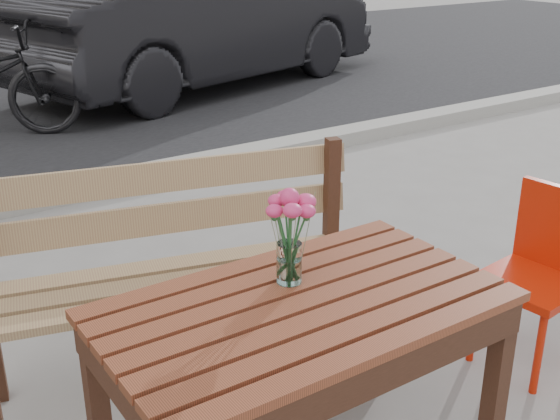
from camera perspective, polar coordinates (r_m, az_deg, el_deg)
name	(u,v)px	position (r m, az deg, el deg)	size (l,w,h in m)	color
main_table	(303,336)	(2.15, 1.88, -10.22)	(1.20, 0.71, 0.74)	#5A2C17
main_bench	(173,249)	(2.80, -8.71, -3.16)	(1.63, 0.84, 0.97)	#956C4D
red_chair	(543,265)	(3.16, 20.57, -4.22)	(0.42, 0.42, 0.77)	#B91B05
main_vase	(289,225)	(2.11, 0.76, -1.22)	(0.17, 0.17, 0.31)	white
parked_car	(202,20)	(8.52, -6.36, 15.13)	(1.64, 4.71, 1.55)	black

